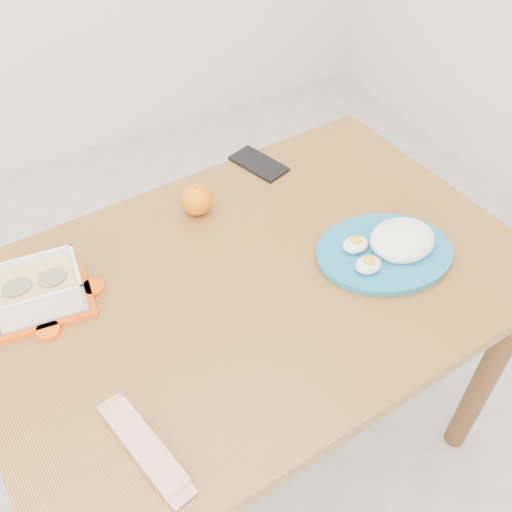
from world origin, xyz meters
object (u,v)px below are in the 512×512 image
orange_fruit (197,200)px  smartphone (259,164)px  food_container (38,291)px  dining_table (256,307)px  rice_plate (390,246)px

orange_fruit → smartphone: 0.24m
orange_fruit → food_container: bearing=-165.5°
dining_table → food_container: size_ratio=5.64×
dining_table → rice_plate: size_ratio=3.23×
rice_plate → smartphone: bearing=118.1°
orange_fruit → smartphone: orange_fruit is taller
orange_fruit → rice_plate: 0.45m
food_container → orange_fruit: food_container is taller
smartphone → dining_table: bearing=-137.9°
food_container → smartphone: 0.64m
food_container → rice_plate: bearing=-11.3°
food_container → rice_plate: (0.70, -0.23, -0.01)m
smartphone → food_container: bearing=-180.0°
dining_table → food_container: (-0.41, 0.15, 0.15)m
dining_table → orange_fruit: bearing=90.7°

